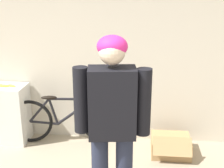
{
  "coord_description": "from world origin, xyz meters",
  "views": [
    {
      "loc": [
        0.57,
        -1.62,
        2.17
      ],
      "look_at": [
        0.32,
        0.96,
        1.35
      ],
      "focal_mm": 50.0,
      "sensor_mm": 36.0,
      "label": 1
    }
  ],
  "objects": [
    {
      "name": "side_shelf",
      "position": [
        -1.42,
        2.34,
        0.42
      ],
      "size": [
        0.76,
        0.42,
        0.83
      ],
      "color": "white",
      "rests_on": "ground_plane"
    },
    {
      "name": "bicycle",
      "position": [
        -0.48,
        2.39,
        0.34
      ],
      "size": [
        1.65,
        0.46,
        0.71
      ],
      "rotation": [
        0.0,
        0.0,
        0.15
      ],
      "color": "black",
      "rests_on": "ground_plane"
    },
    {
      "name": "banana",
      "position": [
        -1.31,
        2.3,
        0.85
      ],
      "size": [
        0.37,
        0.1,
        0.04
      ],
      "color": "#EAD64C",
      "rests_on": "side_shelf"
    },
    {
      "name": "wall_back",
      "position": [
        0.0,
        2.6,
        1.3
      ],
      "size": [
        8.0,
        0.07,
        2.6
      ],
      "color": "beige",
      "rests_on": "ground_plane"
    },
    {
      "name": "person",
      "position": [
        0.32,
        0.96,
        1.05
      ],
      "size": [
        0.69,
        0.31,
        1.78
      ],
      "rotation": [
        0.0,
        0.0,
        0.13
      ],
      "color": "#23283D",
      "rests_on": "ground_plane"
    },
    {
      "name": "cardboard_box",
      "position": [
        0.99,
        2.18,
        0.12
      ],
      "size": [
        0.52,
        0.53,
        0.32
      ],
      "color": "tan",
      "rests_on": "ground_plane"
    }
  ]
}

